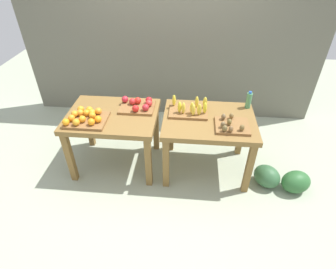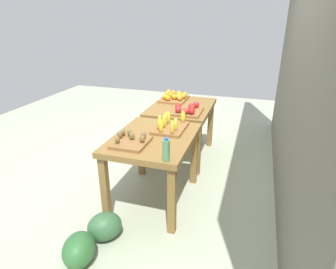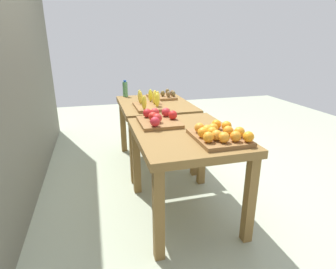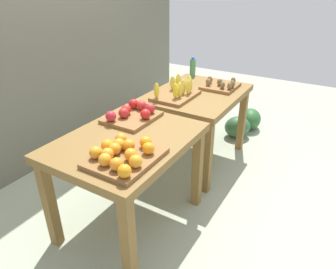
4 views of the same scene
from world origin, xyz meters
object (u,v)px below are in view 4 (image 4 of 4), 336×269
(display_table_right, at_px, (197,102))
(kiwi_bin, at_px, (221,85))
(orange_bin, at_px, (123,154))
(water_bottle, at_px, (193,67))
(display_table_left, at_px, (127,152))
(watermelon_pile, at_px, (244,123))
(apple_bin, at_px, (133,114))
(banana_crate, at_px, (177,92))

(display_table_right, height_order, kiwi_bin, kiwi_bin)
(orange_bin, height_order, water_bottle, water_bottle)
(display_table_left, xyz_separation_m, orange_bin, (-0.25, -0.17, 0.16))
(display_table_left, distance_m, watermelon_pile, 2.09)
(orange_bin, relative_size, watermelon_pile, 0.62)
(apple_bin, xyz_separation_m, water_bottle, (1.30, 0.13, 0.06))
(display_table_right, bearing_deg, kiwi_bin, -33.67)
(display_table_left, relative_size, display_table_right, 1.00)
(kiwi_bin, xyz_separation_m, water_bottle, (0.23, 0.44, 0.07))
(display_table_left, height_order, water_bottle, water_bottle)
(orange_bin, relative_size, apple_bin, 1.10)
(display_table_left, relative_size, water_bottle, 4.90)
(orange_bin, bearing_deg, watermelon_pile, -2.06)
(kiwi_bin, distance_m, water_bottle, 0.50)
(display_table_right, xyz_separation_m, watermelon_pile, (0.89, -0.25, -0.51))
(apple_bin, bearing_deg, watermelon_pile, -13.33)
(banana_crate, relative_size, water_bottle, 2.07)
(water_bottle, bearing_deg, display_table_left, -169.73)
(water_bottle, distance_m, watermelon_pile, 1.00)
(kiwi_bin, bearing_deg, apple_bin, 163.93)
(display_table_right, bearing_deg, apple_bin, 169.45)
(display_table_left, distance_m, banana_crate, 0.91)
(orange_bin, distance_m, water_bottle, 1.88)
(kiwi_bin, height_order, water_bottle, water_bottle)
(orange_bin, bearing_deg, display_table_right, 7.15)
(orange_bin, xyz_separation_m, banana_crate, (1.14, 0.27, 0.00))
(orange_bin, xyz_separation_m, watermelon_pile, (2.25, -0.08, -0.67))
(display_table_left, bearing_deg, display_table_right, 0.00)
(watermelon_pile, bearing_deg, display_table_left, 172.83)
(orange_bin, relative_size, kiwi_bin, 1.24)
(orange_bin, relative_size, water_bottle, 2.10)
(display_table_left, distance_m, water_bottle, 1.62)
(watermelon_pile, bearing_deg, apple_bin, 166.67)
(display_table_right, height_order, watermelon_pile, display_table_right)
(display_table_left, xyz_separation_m, watermelon_pile, (2.01, -0.25, -0.51))
(display_table_right, height_order, apple_bin, apple_bin)
(display_table_right, height_order, orange_bin, orange_bin)
(kiwi_bin, bearing_deg, water_bottle, 61.80)
(apple_bin, height_order, banana_crate, banana_crate)
(orange_bin, bearing_deg, water_bottle, 14.07)
(apple_bin, bearing_deg, display_table_left, -151.10)
(watermelon_pile, bearing_deg, display_table_right, 164.09)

